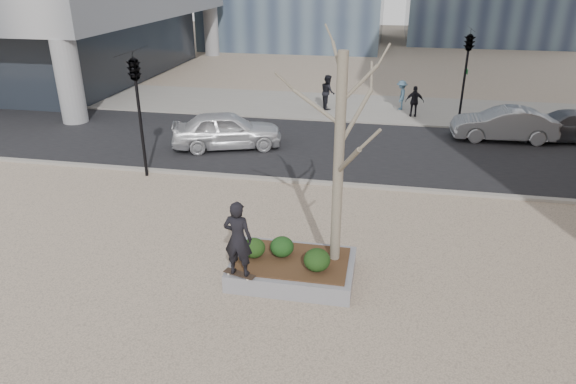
% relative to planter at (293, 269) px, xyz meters
% --- Properties ---
extents(ground, '(120.00, 120.00, 0.00)m').
position_rel_planter_xyz_m(ground, '(-1.00, 0.00, -0.23)').
color(ground, tan).
rests_on(ground, ground).
extents(street, '(60.00, 8.00, 0.02)m').
position_rel_planter_xyz_m(street, '(-1.00, 10.00, -0.21)').
color(street, black).
rests_on(street, ground).
extents(far_sidewalk, '(60.00, 6.00, 0.02)m').
position_rel_planter_xyz_m(far_sidewalk, '(-1.00, 17.00, -0.21)').
color(far_sidewalk, gray).
rests_on(far_sidewalk, ground).
extents(planter, '(3.00, 2.00, 0.45)m').
position_rel_planter_xyz_m(planter, '(0.00, 0.00, 0.00)').
color(planter, gray).
rests_on(planter, ground).
extents(planter_mulch, '(2.70, 1.70, 0.04)m').
position_rel_planter_xyz_m(planter_mulch, '(0.00, 0.00, 0.25)').
color(planter_mulch, '#382314').
rests_on(planter_mulch, planter).
extents(sycamore_tree, '(2.80, 2.80, 6.60)m').
position_rel_planter_xyz_m(sycamore_tree, '(1.00, 0.30, 3.56)').
color(sycamore_tree, gray).
rests_on(sycamore_tree, planter_mulch).
extents(shrub_left, '(0.57, 0.57, 0.49)m').
position_rel_planter_xyz_m(shrub_left, '(-0.97, -0.02, 0.51)').
color(shrub_left, black).
rests_on(shrub_left, planter_mulch).
extents(shrub_middle, '(0.59, 0.59, 0.50)m').
position_rel_planter_xyz_m(shrub_middle, '(-0.30, 0.15, 0.52)').
color(shrub_middle, black).
rests_on(shrub_middle, planter_mulch).
extents(shrub_right, '(0.63, 0.63, 0.54)m').
position_rel_planter_xyz_m(shrub_right, '(0.64, -0.33, 0.53)').
color(shrub_right, black).
rests_on(shrub_right, planter_mulch).
extents(skateboard, '(0.80, 0.41, 0.08)m').
position_rel_planter_xyz_m(skateboard, '(-1.10, -0.88, 0.26)').
color(skateboard, black).
rests_on(skateboard, planter).
extents(skateboarder, '(0.71, 0.50, 1.84)m').
position_rel_planter_xyz_m(skateboarder, '(-1.10, -0.88, 1.22)').
color(skateboarder, black).
rests_on(skateboarder, skateboard).
extents(police_car, '(4.89, 3.20, 1.55)m').
position_rel_planter_xyz_m(police_car, '(-4.49, 9.17, 0.57)').
color(police_car, silver).
rests_on(police_car, street).
extents(car_silver, '(4.40, 1.69, 1.43)m').
position_rel_planter_xyz_m(car_silver, '(7.11, 12.48, 0.51)').
color(car_silver, gray).
rests_on(car_silver, street).
extents(car_third, '(4.60, 2.21, 1.29)m').
position_rel_planter_xyz_m(car_third, '(9.73, 12.96, 0.44)').
color(car_third, '#4F525A').
rests_on(car_third, street).
extents(pedestrian_a, '(0.94, 1.06, 1.81)m').
position_rel_planter_xyz_m(pedestrian_a, '(-1.11, 16.38, 0.70)').
color(pedestrian_a, black).
rests_on(pedestrian_a, far_sidewalk).
extents(pedestrian_b, '(0.62, 1.02, 1.54)m').
position_rel_planter_xyz_m(pedestrian_b, '(2.74, 16.97, 0.57)').
color(pedestrian_b, '#486881').
rests_on(pedestrian_b, far_sidewalk).
extents(pedestrian_c, '(0.92, 0.39, 1.56)m').
position_rel_planter_xyz_m(pedestrian_c, '(3.39, 15.63, 0.58)').
color(pedestrian_c, black).
rests_on(pedestrian_c, far_sidewalk).
extents(traffic_light_near, '(0.60, 2.48, 4.50)m').
position_rel_planter_xyz_m(traffic_light_near, '(-6.50, 5.60, 2.02)').
color(traffic_light_near, black).
rests_on(traffic_light_near, ground).
extents(traffic_light_far, '(0.60, 2.48, 4.50)m').
position_rel_planter_xyz_m(traffic_light_far, '(5.50, 14.60, 2.02)').
color(traffic_light_far, black).
rests_on(traffic_light_far, ground).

